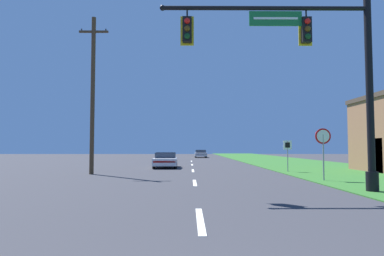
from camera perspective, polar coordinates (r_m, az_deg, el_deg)
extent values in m
cube|color=#2D6626|center=(33.53, 18.35, -5.81)|extent=(10.00, 110.00, 0.04)
cube|color=silver|center=(7.90, 1.38, -15.10)|extent=(0.16, 2.80, 0.01)
cube|color=silver|center=(15.81, 0.46, -9.12)|extent=(0.16, 2.80, 0.01)
cube|color=silver|center=(23.78, 0.16, -7.14)|extent=(0.16, 2.80, 0.01)
cube|color=silver|center=(31.77, 0.01, -6.15)|extent=(0.16, 2.80, 0.01)
cube|color=silver|center=(39.76, -0.08, -5.56)|extent=(0.16, 2.80, 0.01)
cube|color=black|center=(24.37, 28.59, -4.07)|extent=(0.10, 1.20, 2.20)
cylinder|color=black|center=(14.16, 27.84, -7.88)|extent=(0.44, 0.44, 0.70)
cylinder|color=black|center=(14.26, 27.49, 5.59)|extent=(0.26, 0.26, 7.37)
cylinder|color=black|center=(13.76, 12.08, 18.94)|extent=(7.65, 0.16, 0.16)
sphere|color=black|center=(13.51, -4.94, 19.32)|extent=(0.21, 0.21, 0.21)
cube|color=#196B33|center=(13.70, 13.74, 17.29)|extent=(1.96, 0.06, 0.55)
cube|color=white|center=(13.67, 13.78, 17.34)|extent=(1.65, 0.01, 0.08)
cylinder|color=black|center=(13.41, -0.82, 18.68)|extent=(0.06, 0.06, 0.35)
cube|color=yellow|center=(13.30, -0.81, 15.87)|extent=(0.50, 0.03, 1.11)
cube|color=black|center=(13.18, -0.82, 16.06)|extent=(0.34, 0.24, 0.95)
sphere|color=red|center=(13.14, -0.82, 17.43)|extent=(0.22, 0.22, 0.22)
sphere|color=#51380F|center=(13.05, -0.82, 16.26)|extent=(0.22, 0.22, 0.22)
sphere|color=#0F3D19|center=(12.95, -0.82, 15.07)|extent=(0.22, 0.22, 0.22)
cylinder|color=black|center=(14.09, 18.48, 17.73)|extent=(0.06, 0.06, 0.35)
cube|color=yellow|center=(14.00, 18.34, 15.05)|extent=(0.50, 0.03, 1.11)
cube|color=black|center=(13.88, 18.53, 15.22)|extent=(0.34, 0.24, 0.95)
sphere|color=red|center=(13.84, 18.70, 16.52)|extent=(0.22, 0.22, 0.22)
sphere|color=#51380F|center=(13.75, 18.72, 15.40)|extent=(0.22, 0.22, 0.22)
sphere|color=#0F3D19|center=(13.66, 18.75, 14.26)|extent=(0.22, 0.22, 0.22)
cylinder|color=black|center=(28.96, -2.72, -5.81)|extent=(0.22, 0.64, 0.64)
cylinder|color=black|center=(29.03, -5.89, -5.79)|extent=(0.22, 0.64, 0.64)
cylinder|color=black|center=(25.94, -2.80, -6.11)|extent=(0.22, 0.64, 0.64)
cylinder|color=black|center=(26.01, -6.34, -6.09)|extent=(0.22, 0.64, 0.64)
cube|color=silver|center=(27.47, -4.43, -5.57)|extent=(1.94, 4.47, 0.55)
cube|color=#283342|center=(27.56, -4.42, -4.55)|extent=(1.65, 1.90, 0.42)
cube|color=silver|center=(27.56, -4.42, -4.18)|extent=(1.61, 1.86, 0.06)
cube|color=#B71414|center=(25.29, -4.64, -5.64)|extent=(1.68, 0.11, 0.14)
cylinder|color=black|center=(55.67, 2.23, -4.56)|extent=(0.22, 0.64, 0.64)
cylinder|color=black|center=(55.61, 0.58, -4.57)|extent=(0.22, 0.64, 0.64)
cylinder|color=black|center=(52.59, 2.39, -4.64)|extent=(0.22, 0.64, 0.64)
cylinder|color=black|center=(52.54, 0.64, -4.64)|extent=(0.22, 0.64, 0.64)
cube|color=#B7B7BC|center=(54.09, 1.46, -4.41)|extent=(1.82, 4.48, 0.55)
cube|color=#283342|center=(54.20, 1.45, -3.90)|extent=(1.60, 1.88, 0.42)
cube|color=#B7B7BC|center=(54.20, 1.45, -3.71)|extent=(1.57, 1.84, 0.06)
cube|color=#B71414|center=(51.89, 1.54, -4.40)|extent=(1.67, 0.06, 0.14)
cylinder|color=gray|center=(17.71, 21.05, -4.59)|extent=(0.07, 0.07, 2.20)
cylinder|color=red|center=(17.72, 20.99, -1.28)|extent=(0.76, 0.04, 0.76)
cylinder|color=white|center=(17.69, 21.02, -1.28)|extent=(0.61, 0.01, 0.61)
cylinder|color=gray|center=(23.28, 15.65, -4.55)|extent=(0.06, 0.06, 2.00)
cube|color=white|center=(23.27, 15.62, -2.76)|extent=(0.55, 0.04, 0.60)
cube|color=black|center=(23.25, 15.64, -2.76)|extent=(0.31, 0.01, 0.34)
cylinder|color=#4C3823|center=(21.87, -16.23, 5.33)|extent=(0.26, 0.26, 9.67)
cube|color=#4C3823|center=(22.78, -16.07, 15.17)|extent=(1.80, 0.12, 0.12)
cylinder|color=#333338|center=(23.02, -17.93, 15.31)|extent=(0.08, 0.08, 0.12)
cylinder|color=#333338|center=(22.63, -14.16, 15.58)|extent=(0.08, 0.08, 0.12)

